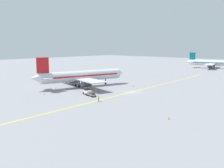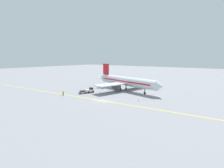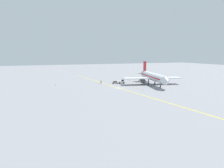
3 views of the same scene
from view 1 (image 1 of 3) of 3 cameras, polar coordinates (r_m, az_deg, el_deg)
The scene contains 11 objects.
ground_plane at distance 81.70m, azimuth 4.25°, elevation -1.77°, with size 400.00×400.00×0.00m, color gray.
apron_yellow_centreline at distance 81.69m, azimuth 4.25°, elevation -1.76°, with size 0.40×120.00×0.01m, color yellow.
airplane_at_gate at distance 91.99m, azimuth -6.74°, elevation 1.71°, with size 28.44×35.19×10.60m.
airplane_distant_taxiing at distance 173.15m, azimuth 21.01°, elevation 4.30°, with size 31.64×25.59×9.54m.
baggage_tug_white at distance 77.61m, azimuth -5.44°, elevation -1.66°, with size 3.31×2.44×2.11m.
baggage_cart_trailing at distance 74.70m, azimuth -4.38°, elevation -2.16°, with size 2.89×2.09×1.24m.
ground_crew_worker at distance 67.99m, azimuth -2.91°, elevation -3.09°, with size 0.39×0.49×1.68m.
traffic_cone_near_nose at distance 53.44m, azimuth 12.24°, elevation -7.25°, with size 0.32×0.32×0.55m, color orange.
traffic_cone_mid_apron at distance 92.70m, azimuth 4.67°, elevation -0.35°, with size 0.32×0.32×0.55m, color orange.
traffic_cone_by_wingtip at distance 79.45m, azimuth -14.58°, elevation -2.12°, with size 0.32×0.32×0.55m, color orange.
traffic_cone_far_edge at distance 89.62m, azimuth -12.20°, elevation -0.83°, with size 0.32×0.32×0.55m, color orange.
Camera 1 is at (50.43, -62.56, 14.74)m, focal length 42.00 mm.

